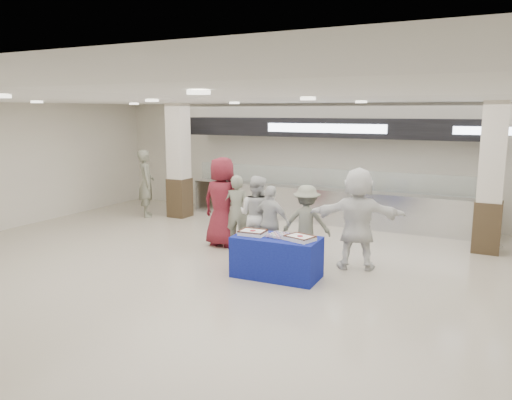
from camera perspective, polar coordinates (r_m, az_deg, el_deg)
The scene contains 15 objects.
ground at distance 8.99m, azimuth -3.49°, elevation -9.29°, with size 14.00×14.00×0.00m, color beige.
serving_line at distance 13.52m, azimuth 8.20°, elevation 2.27°, with size 8.70×0.85×2.80m.
column_left at distance 14.27m, azimuth -8.81°, elevation 4.16°, with size 0.55×0.55×3.20m.
column_right at distance 11.58m, azimuth 25.26°, elevation 1.94°, with size 0.55×0.55×3.20m.
display_table at distance 9.11m, azimuth 2.37°, elevation -6.53°, with size 1.55×0.78×0.75m, color navy.
sheet_cake_left at distance 9.15m, azimuth -0.37°, elevation -3.69°, with size 0.49×0.40×0.10m.
sheet_cake_right at distance 8.79m, azimuth 5.06°, elevation -4.30°, with size 0.55×0.48×0.10m.
cupcake_tray at distance 9.01m, azimuth 2.48°, elevation -4.03°, with size 0.42×0.34×0.06m.
civilian_maroon at distance 11.07m, azimuth -3.87°, elevation -0.23°, with size 0.98×0.64×2.00m, color maroon.
soldier_a at distance 10.89m, azimuth -2.23°, elevation -1.37°, with size 0.59×0.39×1.63m, color slate.
chef_tall at distance 10.49m, azimuth 0.06°, elevation -1.72°, with size 0.81×0.63×1.66m, color silver.
chef_short at distance 10.16m, azimuth 1.71°, elevation -2.56°, with size 0.88×0.37×1.51m, color silver.
soldier_b at distance 10.17m, azimuth 5.78°, elevation -2.56°, with size 0.98×0.56×1.52m, color slate.
civilian_white at distance 9.64m, azimuth 11.52°, elevation -2.08°, with size 1.82×0.58×1.96m, color white.
soldier_bg at distance 14.52m, azimuth -12.42°, elevation 1.86°, with size 0.70×0.46×1.91m, color slate.
Camera 1 is at (4.34, -7.28, 2.99)m, focal length 35.00 mm.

